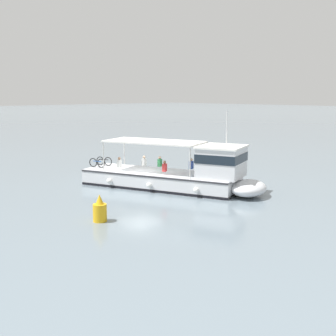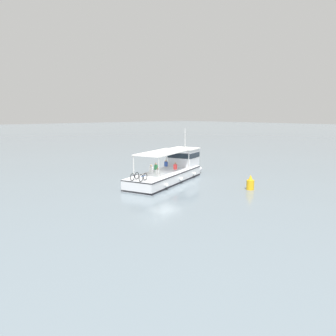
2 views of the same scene
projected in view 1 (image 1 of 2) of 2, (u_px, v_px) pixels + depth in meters
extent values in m
plane|color=slate|center=(141.00, 187.00, 29.69)|extent=(400.00, 400.00, 0.00)
cube|color=silver|center=(160.00, 180.00, 29.64)|extent=(11.24, 6.69, 1.10)
ellipsoid|color=silver|center=(248.00, 188.00, 26.97)|extent=(3.07, 3.52, 1.01)
cube|color=black|center=(160.00, 186.00, 29.72)|extent=(11.26, 6.73, 0.16)
cube|color=#2D2D33|center=(160.00, 173.00, 29.56)|extent=(11.26, 6.75, 0.10)
cube|color=silver|center=(221.00, 162.00, 27.49)|extent=(3.37, 3.44, 1.90)
cube|color=#19232D|center=(222.00, 157.00, 27.43)|extent=(3.43, 3.52, 0.56)
cube|color=white|center=(222.00, 147.00, 27.31)|extent=(3.58, 3.65, 0.12)
cube|color=white|center=(154.00, 142.00, 29.39)|extent=(7.30, 5.05, 0.10)
cylinder|color=silver|center=(206.00, 157.00, 29.37)|extent=(0.08, 0.08, 2.00)
cylinder|color=silver|center=(190.00, 163.00, 26.96)|extent=(0.08, 0.08, 2.00)
cylinder|color=silver|center=(124.00, 152.00, 32.18)|extent=(0.08, 0.08, 2.00)
cylinder|color=silver|center=(104.00, 156.00, 29.77)|extent=(0.08, 0.08, 2.00)
cylinder|color=silver|center=(227.00, 129.00, 26.99)|extent=(0.06, 0.06, 2.20)
sphere|color=white|center=(196.00, 190.00, 26.61)|extent=(0.36, 0.36, 0.36)
sphere|color=white|center=(149.00, 185.00, 28.03)|extent=(0.36, 0.36, 0.36)
sphere|color=white|center=(109.00, 181.00, 29.37)|extent=(0.36, 0.36, 0.36)
torus|color=black|center=(108.00, 161.00, 31.85)|extent=(0.64, 0.28, 0.66)
torus|color=black|center=(100.00, 161.00, 32.15)|extent=(0.64, 0.28, 0.66)
cylinder|color=#232328|center=(104.00, 160.00, 31.98)|extent=(0.68, 0.30, 0.06)
torus|color=black|center=(101.00, 163.00, 31.05)|extent=(0.64, 0.28, 0.66)
torus|color=black|center=(93.00, 163.00, 31.36)|extent=(0.64, 0.28, 0.66)
cylinder|color=#1E478C|center=(97.00, 161.00, 31.18)|extent=(0.68, 0.30, 0.06)
cube|color=white|center=(119.00, 164.00, 30.01)|extent=(0.32, 0.38, 0.52)
sphere|color=#9E7051|center=(119.00, 158.00, 29.95)|extent=(0.20, 0.20, 0.20)
cube|color=white|center=(144.00, 162.00, 30.77)|extent=(0.32, 0.38, 0.52)
sphere|color=beige|center=(144.00, 157.00, 30.71)|extent=(0.20, 0.20, 0.20)
cube|color=#338C4C|center=(160.00, 163.00, 30.40)|extent=(0.32, 0.38, 0.52)
sphere|color=tan|center=(160.00, 158.00, 30.34)|extent=(0.20, 0.20, 0.20)
cube|color=red|center=(165.00, 168.00, 28.46)|extent=(0.32, 0.38, 0.52)
sphere|color=#9E7051|center=(165.00, 162.00, 28.40)|extent=(0.20, 0.20, 0.20)
cube|color=#2D4CA5|center=(191.00, 165.00, 29.48)|extent=(0.32, 0.38, 0.52)
sphere|color=tan|center=(191.00, 160.00, 29.42)|extent=(0.20, 0.20, 0.20)
cylinder|color=gold|center=(100.00, 213.00, 21.74)|extent=(0.70, 0.70, 0.90)
cone|color=gold|center=(100.00, 199.00, 21.62)|extent=(0.42, 0.42, 0.50)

